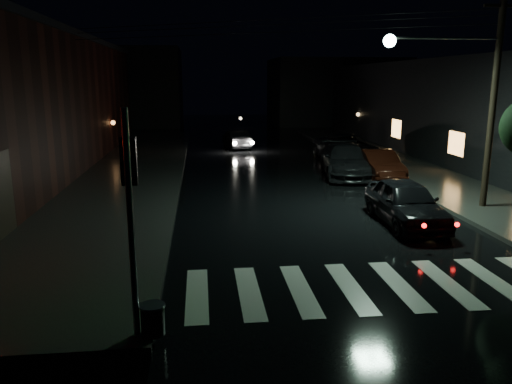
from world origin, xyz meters
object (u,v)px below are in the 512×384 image
object	(u,v)px
parked_car_c	(346,160)
parked_car_a	(406,202)
oncoming_car	(237,139)
parked_car_d	(347,148)
parked_car_b	(378,165)

from	to	relation	value
parked_car_c	parked_car_a	bearing A→B (deg)	-85.16
oncoming_car	parked_car_d	bearing A→B (deg)	124.31
parked_car_d	oncoming_car	size ratio (longest dim) A/B	1.49
parked_car_b	parked_car_c	bearing A→B (deg)	143.83
parked_car_a	parked_car_b	size ratio (longest dim) A/B	1.02
parked_car_a	parked_car_d	world-z (taller)	parked_car_d
parked_car_a	oncoming_car	size ratio (longest dim) A/B	1.13
parked_car_a	parked_car_b	xyz separation A→B (m)	(1.80, 7.65, -0.04)
parked_car_d	parked_car_c	bearing A→B (deg)	-110.95
parked_car_a	parked_car_d	bearing A→B (deg)	83.25
parked_car_b	parked_car_c	size ratio (longest dim) A/B	0.79
parked_car_a	parked_car_b	bearing A→B (deg)	77.86
parked_car_c	parked_car_d	bearing A→B (deg)	80.74
parked_car_c	parked_car_d	world-z (taller)	parked_car_d
parked_car_c	parked_car_d	distance (m)	4.55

